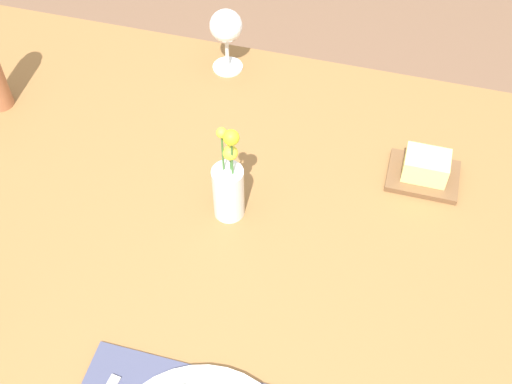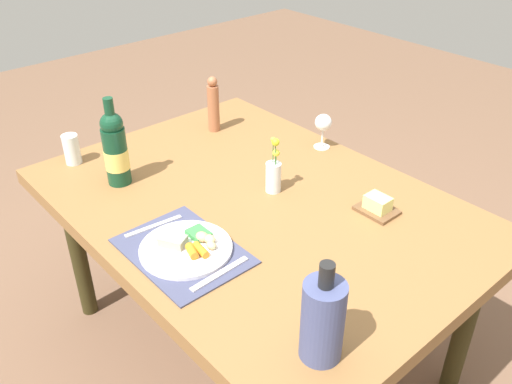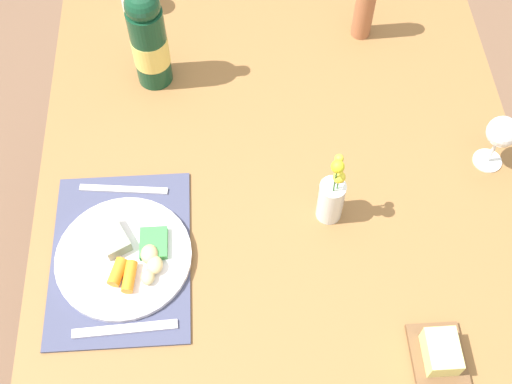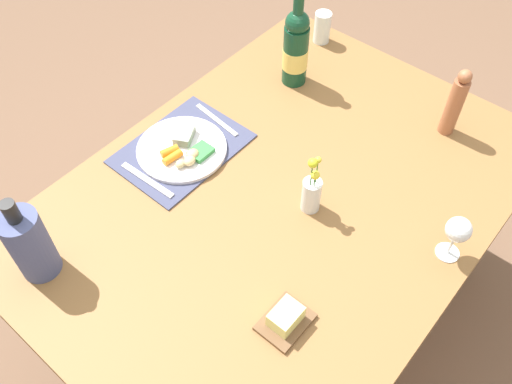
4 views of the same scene
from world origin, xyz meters
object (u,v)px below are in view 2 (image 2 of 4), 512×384
object	(u,v)px
dinner_plate	(188,247)
wine_bottle	(115,149)
dining_table	(256,217)
pepper_mill	(213,105)
wine_glass	(323,124)
butter_dish	(377,206)
cooler_bottle	(323,320)
fork	(154,226)
flower_vase	(274,174)
water_tumbler	(72,151)
knife	(220,274)

from	to	relation	value
dinner_plate	wine_bottle	distance (m)	0.51
dining_table	pepper_mill	distance (m)	0.61
wine_glass	pepper_mill	bearing A→B (deg)	-151.15
butter_dish	wine_bottle	bearing A→B (deg)	-143.41
dining_table	cooler_bottle	size ratio (longest dim) A/B	5.50
dinner_plate	cooler_bottle	size ratio (longest dim) A/B	1.01
cooler_bottle	fork	bearing A→B (deg)	-178.06
flower_vase	fork	bearing A→B (deg)	-100.77
dinner_plate	flower_vase	bearing A→B (deg)	101.07
wine_glass	pepper_mill	size ratio (longest dim) A/B	0.60
dinner_plate	fork	size ratio (longest dim) A/B	1.44
dining_table	wine_bottle	distance (m)	0.54
wine_glass	wine_bottle	bearing A→B (deg)	-111.44
dinner_plate	butter_dish	distance (m)	0.64
pepper_mill	water_tumbler	world-z (taller)	pepper_mill
flower_vase	pepper_mill	xyz separation A→B (m)	(-0.53, 0.14, 0.05)
fork	wine_bottle	xyz separation A→B (m)	(-0.33, 0.06, 0.13)
wine_bottle	butter_dish	xyz separation A→B (m)	(0.73, 0.54, -0.11)
fork	butter_dish	xyz separation A→B (m)	(0.41, 0.61, 0.01)
dining_table	butter_dish	distance (m)	0.42
wine_bottle	butter_dish	distance (m)	0.92
flower_vase	cooler_bottle	distance (m)	0.74
dinner_plate	butter_dish	bearing A→B (deg)	67.88
fork	knife	xyz separation A→B (m)	(0.32, 0.02, 0.00)
fork	water_tumbler	size ratio (longest dim) A/B	1.66
wine_bottle	pepper_mill	size ratio (longest dim) A/B	1.36
wine_glass	water_tumbler	size ratio (longest dim) A/B	1.23
fork	cooler_bottle	distance (m)	0.70
butter_dish	dinner_plate	bearing A→B (deg)	-112.12
flower_vase	water_tumbler	world-z (taller)	flower_vase
knife	cooler_bottle	bearing A→B (deg)	-1.39
butter_dish	cooler_bottle	bearing A→B (deg)	-63.72
water_tumbler	dinner_plate	bearing A→B (deg)	0.96
wine_glass	butter_dish	world-z (taller)	wine_glass
dinner_plate	wine_glass	size ratio (longest dim) A/B	1.94
flower_vase	butter_dish	xyz separation A→B (m)	(0.32, 0.17, -0.04)
wine_bottle	dining_table	bearing A→B (deg)	34.37
wine_glass	cooler_bottle	bearing A→B (deg)	-47.33
dinner_plate	water_tumbler	bearing A→B (deg)	-179.04
wine_glass	wine_bottle	xyz separation A→B (m)	(-0.29, -0.75, 0.03)
wine_bottle	cooler_bottle	xyz separation A→B (m)	(1.02, -0.04, -0.02)
fork	water_tumbler	world-z (taller)	water_tumbler
fork	wine_glass	size ratio (longest dim) A/B	1.34
fork	flower_vase	xyz separation A→B (m)	(0.08, 0.44, 0.06)
wine_glass	fork	bearing A→B (deg)	-87.82
dining_table	fork	distance (m)	0.37
dinner_plate	pepper_mill	xyz separation A→B (m)	(-0.61, 0.57, 0.10)
dining_table	butter_dish	bearing A→B (deg)	39.35
dinner_plate	knife	world-z (taller)	dinner_plate
dining_table	dinner_plate	size ratio (longest dim) A/B	5.43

